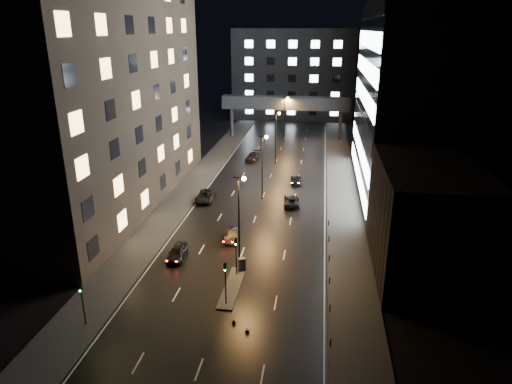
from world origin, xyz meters
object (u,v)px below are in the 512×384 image
Objects in this scene: car_toward_b at (296,179)px; car_away_b at (231,235)px; car_away_c at (205,196)px; car_away_a at (177,252)px; car_away_d at (253,157)px; car_toward_a at (292,201)px; utility_cabinet at (242,264)px.

car_away_b is at bearing 69.35° from car_toward_b.
car_toward_b is (13.33, 10.47, -0.10)m from car_away_c.
car_away_a is 42.27m from car_away_d.
car_away_a is 0.92× the size of car_toward_a.
car_away_d is (-2.76, 36.52, 0.08)m from car_away_b.
utility_cabinet is at bearing -15.34° from car_away_a.
car_away_d reaches higher than car_toward_a.
car_toward_a is 1.10× the size of car_toward_b.
car_away_d is at bearing -72.44° from car_toward_a.
car_away_d is at bearing 83.83° from car_away_a.
car_away_a reaches higher than car_away_c.
car_toward_a is 3.62× the size of utility_cabinet.
car_toward_a is (9.47, -23.39, -0.08)m from car_away_d.
car_away_d is 25.23m from car_toward_a.
car_away_c is 1.02× the size of car_away_d.
car_toward_a is at bearing 57.03° from car_away_b.
car_toward_a is at bearing 85.24° from car_toward_b.
car_away_c is 16.96m from car_toward_b.
car_toward_b is at bearing -94.52° from car_toward_a.
car_away_b is 0.79× the size of car_away_d.
car_away_a is 7.72m from car_away_b.
car_away_b is 14.75m from car_toward_a.
car_away_a is at bearing 63.03° from car_toward_b.
car_away_a is 0.86× the size of car_away_d.
car_away_b is 0.84× the size of car_toward_a.
car_away_c is 1.21× the size of car_toward_b.
car_toward_b is at bearing 35.90° from car_away_c.
car_toward_b is at bearing -47.10° from car_away_d.
car_away_c is 3.95× the size of utility_cabinet.
utility_cabinet is (5.43, -43.95, 0.06)m from car_away_d.
car_away_c is at bearing 91.44° from car_away_a.
car_away_b is (5.23, 5.67, -0.09)m from car_away_a.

